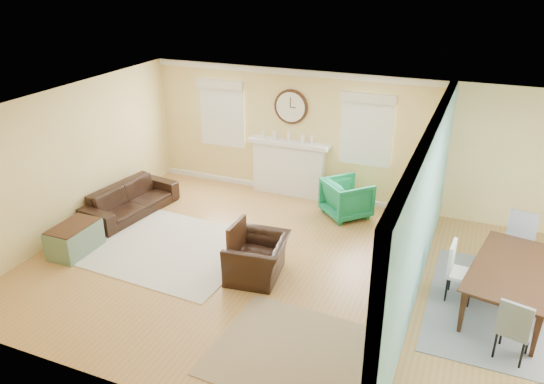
# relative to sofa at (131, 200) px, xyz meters

# --- Properties ---
(floor) EXTENTS (9.00, 9.00, 0.00)m
(floor) POSITION_rel_sofa_xyz_m (3.97, -0.82, -0.29)
(floor) COLOR #A87C43
(floor) RESTS_ON ground
(wall_back) EXTENTS (9.00, 0.02, 2.60)m
(wall_back) POSITION_rel_sofa_xyz_m (3.97, 2.18, 1.01)
(wall_back) COLOR #E2C26D
(wall_back) RESTS_ON ground
(wall_front) EXTENTS (9.00, 0.02, 2.60)m
(wall_front) POSITION_rel_sofa_xyz_m (3.97, -3.82, 1.01)
(wall_front) COLOR #E2C26D
(wall_front) RESTS_ON ground
(wall_left) EXTENTS (0.02, 6.00, 2.60)m
(wall_left) POSITION_rel_sofa_xyz_m (-0.53, -0.82, 1.01)
(wall_left) COLOR #E2C26D
(wall_left) RESTS_ON ground
(ceiling) EXTENTS (9.00, 6.00, 0.02)m
(ceiling) POSITION_rel_sofa_xyz_m (3.97, -0.82, 2.31)
(ceiling) COLOR white
(ceiling) RESTS_ON wall_back
(partition) EXTENTS (0.17, 6.00, 2.60)m
(partition) POSITION_rel_sofa_xyz_m (5.48, -0.54, 1.07)
(partition) COLOR #E2C26D
(partition) RESTS_ON ground
(fireplace) EXTENTS (1.70, 0.30, 1.17)m
(fireplace) POSITION_rel_sofa_xyz_m (2.47, 2.06, 0.31)
(fireplace) COLOR white
(fireplace) RESTS_ON ground
(wall_clock) EXTENTS (0.70, 0.07, 0.70)m
(wall_clock) POSITION_rel_sofa_xyz_m (2.47, 2.14, 1.56)
(wall_clock) COLOR #402212
(wall_clock) RESTS_ON wall_back
(window_left) EXTENTS (1.05, 0.13, 1.42)m
(window_left) POSITION_rel_sofa_xyz_m (0.92, 2.13, 1.37)
(window_left) COLOR white
(window_left) RESTS_ON wall_back
(window_right) EXTENTS (1.05, 0.13, 1.42)m
(window_right) POSITION_rel_sofa_xyz_m (4.02, 2.13, 1.37)
(window_right) COLOR white
(window_right) RESTS_ON wall_back
(rug_cream) EXTENTS (2.77, 2.43, 0.01)m
(rug_cream) POSITION_rel_sofa_xyz_m (1.48, -0.89, -0.28)
(rug_cream) COLOR beige
(rug_cream) RESTS_ON floor
(rug_jute) EXTENTS (2.28, 1.89, 0.01)m
(rug_jute) POSITION_rel_sofa_xyz_m (4.41, -2.53, -0.28)
(rug_jute) COLOR tan
(rug_jute) RESTS_ON floor
(rug_grey) EXTENTS (2.21, 2.76, 0.01)m
(rug_grey) POSITION_rel_sofa_xyz_m (6.81, -0.54, -0.28)
(rug_grey) COLOR gray
(rug_grey) RESTS_ON floor
(sofa) EXTENTS (1.03, 2.06, 0.58)m
(sofa) POSITION_rel_sofa_xyz_m (0.00, 0.00, 0.00)
(sofa) COLOR black
(sofa) RESTS_ON floor
(eames_chair) EXTENTS (0.99, 1.09, 0.64)m
(eames_chair) POSITION_rel_sofa_xyz_m (3.17, -1.09, 0.03)
(eames_chair) COLOR black
(eames_chair) RESTS_ON floor
(green_chair) EXTENTS (1.12, 1.12, 0.73)m
(green_chair) POSITION_rel_sofa_xyz_m (3.87, 1.51, 0.08)
(green_chair) COLOR #218058
(green_chair) RESTS_ON floor
(trunk) EXTENTS (0.54, 0.87, 0.50)m
(trunk) POSITION_rel_sofa_xyz_m (0.03, -1.59, -0.04)
(trunk) COLOR gray
(trunk) RESTS_ON floor
(credenza) EXTENTS (0.52, 1.53, 0.80)m
(credenza) POSITION_rel_sofa_xyz_m (5.12, 0.85, 0.11)
(credenza) COLOR brown
(credenza) RESTS_ON floor
(tv) EXTENTS (0.18, 1.03, 0.59)m
(tv) POSITION_rel_sofa_xyz_m (5.10, 0.85, 0.81)
(tv) COLOR black
(tv) RESTS_ON credenza
(garden_stool) EXTENTS (0.32, 0.32, 0.46)m
(garden_stool) POSITION_rel_sofa_xyz_m (5.11, -0.24, -0.06)
(garden_stool) COLOR white
(garden_stool) RESTS_ON floor
(potted_plant) EXTENTS (0.41, 0.44, 0.38)m
(potted_plant) POSITION_rel_sofa_xyz_m (5.11, -0.24, 0.37)
(potted_plant) COLOR #337F33
(potted_plant) RESTS_ON garden_stool
(dining_table) EXTENTS (1.41, 2.09, 0.68)m
(dining_table) POSITION_rel_sofa_xyz_m (6.81, -0.54, 0.05)
(dining_table) COLOR #402212
(dining_table) RESTS_ON floor
(dining_chair_n) EXTENTS (0.48, 0.48, 0.97)m
(dining_chair_n) POSITION_rel_sofa_xyz_m (6.84, 0.58, 0.28)
(dining_chair_n) COLOR gray
(dining_chair_n) RESTS_ON floor
(dining_chair_s) EXTENTS (0.47, 0.47, 0.87)m
(dining_chair_s) POSITION_rel_sofa_xyz_m (6.80, -1.56, 0.22)
(dining_chair_s) COLOR gray
(dining_chair_s) RESTS_ON floor
(dining_chair_w) EXTENTS (0.42, 0.42, 0.88)m
(dining_chair_w) POSITION_rel_sofa_xyz_m (6.10, -0.53, 0.23)
(dining_chair_w) COLOR white
(dining_chair_w) RESTS_ON floor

